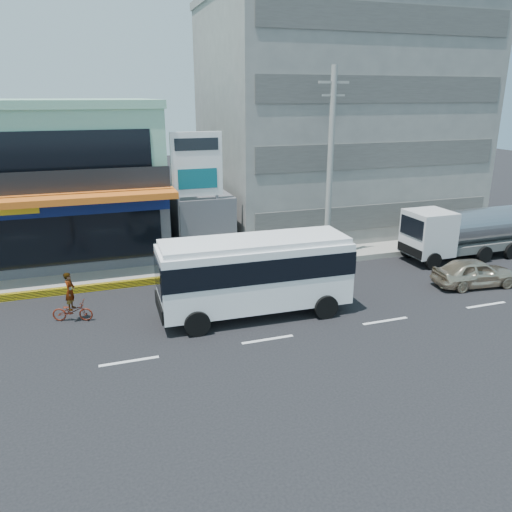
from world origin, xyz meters
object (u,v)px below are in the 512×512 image
Objects in this scene: concrete_building at (334,121)px; motorcycle_rider at (72,305)px; utility_pole_near at (330,166)px; tanker_truck at (462,232)px; minibus at (255,270)px; sedan at (475,272)px; shop_building at (45,183)px; satellite_dish at (200,192)px; billboard at (197,172)px.

motorcycle_rider is (-16.83, -10.99, -6.33)m from concrete_building.
concrete_building is at bearing 62.24° from utility_pole_near.
concrete_building is 7.85× the size of motorcycle_rider.
motorcycle_rider is (-20.13, -1.72, -0.84)m from tanker_truck.
utility_pole_near is 8.33m from minibus.
utility_pole_near is 4.90× the size of motorcycle_rider.
sedan is 0.55× the size of tanker_truck.
shop_building is at bearing 158.90° from tanker_truck.
utility_pole_near reaches higher than motorcycle_rider.
concrete_building is 16.79m from minibus.
satellite_dish is 0.15× the size of utility_pole_near.
shop_building reaches higher than motorcycle_rider.
billboard reaches higher than sedan.
concrete_building is at bearing 33.15° from motorcycle_rider.
billboard is (7.50, -4.75, 0.93)m from shop_building.
satellite_dish is 0.74× the size of motorcycle_rider.
satellite_dish is 10.20m from motorcycle_rider.
sedan is at bearing -120.98° from tanker_truck.
motorcycle_rider is (-6.83, -6.99, -2.90)m from satellite_dish.
concrete_building is 11.27m from tanker_truck.
billboard is at bearing -105.52° from satellite_dish.
minibus is at bearing -54.64° from shop_building.
utility_pole_near reaches higher than billboard.
utility_pole_near reaches higher than shop_building.
minibus is (-9.74, -12.70, -5.08)m from concrete_building.
sedan is (5.08, -5.36, -4.48)m from utility_pole_near.
utility_pole_near is 8.64m from sedan.
tanker_truck is at bearing -12.92° from utility_pole_near.
shop_building is 8.54m from satellite_dish.
utility_pole_near is (-4.00, -7.60, -1.85)m from concrete_building.
tanker_truck reaches higher than sedan.
tanker_truck reaches higher than motorcycle_rider.
sedan is (10.82, -0.26, -1.25)m from minibus.
billboard is 9.23m from motorcycle_rider.
billboard reaches higher than minibus.
motorcycle_rider is (-7.10, 1.71, -1.25)m from minibus.
tanker_truck is at bearing -21.10° from shop_building.
tanker_truck is 20.22m from motorcycle_rider.
concrete_building is 21.08m from motorcycle_rider.
tanker_truck is (7.30, -1.67, -3.63)m from utility_pole_near.
shop_building reaches higher than minibus.
utility_pole_near is (6.00, -3.60, 1.57)m from satellite_dish.
satellite_dish is 14.55m from sedan.
billboard is 14.63m from tanker_truck.
shop_building reaches higher than satellite_dish.
utility_pole_near reaches higher than sedan.
motorcycle_rider reaches higher than sedan.
utility_pole_near is 2.54× the size of sedan.
motorcycle_rider is at bearing -146.85° from concrete_building.
motorcycle_rider is (-6.33, -5.19, -4.25)m from billboard.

